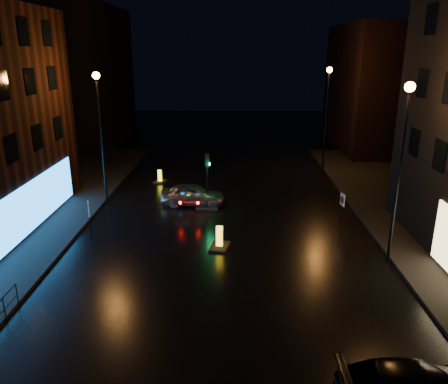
% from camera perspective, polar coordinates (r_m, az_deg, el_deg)
% --- Properties ---
extents(ground, '(120.00, 120.00, 0.00)m').
position_cam_1_polar(ground, '(16.03, -0.58, -18.82)').
color(ground, black).
rests_on(ground, ground).
extents(building_far_left, '(8.00, 16.00, 14.00)m').
position_cam_1_polar(building_far_left, '(50.62, -18.34, 14.25)').
color(building_far_left, black).
rests_on(building_far_left, ground).
extents(building_far_right, '(8.00, 14.00, 12.00)m').
position_cam_1_polar(building_far_right, '(47.26, 19.63, 12.69)').
color(building_far_right, black).
rests_on(building_far_right, ground).
extents(street_lamp_lfar, '(0.44, 0.44, 8.37)m').
position_cam_1_polar(street_lamp_lfar, '(28.33, -15.91, 9.17)').
color(street_lamp_lfar, black).
rests_on(street_lamp_lfar, ground).
extents(street_lamp_rnear, '(0.44, 0.44, 8.37)m').
position_cam_1_polar(street_lamp_rnear, '(20.62, 22.24, 5.37)').
color(street_lamp_rnear, black).
rests_on(street_lamp_rnear, ground).
extents(street_lamp_rfar, '(0.44, 0.44, 8.37)m').
position_cam_1_polar(street_lamp_rfar, '(35.82, 13.31, 11.11)').
color(street_lamp_rfar, black).
rests_on(street_lamp_rfar, ground).
extents(traffic_signal, '(1.40, 2.40, 3.45)m').
position_cam_1_polar(traffic_signal, '(28.37, -2.16, -0.68)').
color(traffic_signal, black).
rests_on(traffic_signal, ground).
extents(silver_hatchback, '(4.15, 1.78, 1.40)m').
position_cam_1_polar(silver_hatchback, '(28.32, -4.11, -0.33)').
color(silver_hatchback, '#B3B6BB').
rests_on(silver_hatchback, ground).
extents(bollard_near, '(1.13, 1.48, 1.16)m').
position_cam_1_polar(bollard_near, '(22.38, -0.60, -6.67)').
color(bollard_near, black).
rests_on(bollard_near, ground).
extents(bollard_far, '(1.03, 1.26, 0.96)m').
position_cam_1_polar(bollard_far, '(33.61, -8.36, 1.63)').
color(bollard_far, black).
rests_on(bollard_far, ground).
extents(road_sign_left, '(0.24, 0.53, 2.28)m').
position_cam_1_polar(road_sign_left, '(23.36, -17.21, -2.58)').
color(road_sign_left, black).
rests_on(road_sign_left, ground).
extents(road_sign_right, '(0.15, 0.51, 2.09)m').
position_cam_1_polar(road_sign_right, '(25.01, 15.18, -1.36)').
color(road_sign_right, black).
rests_on(road_sign_right, ground).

